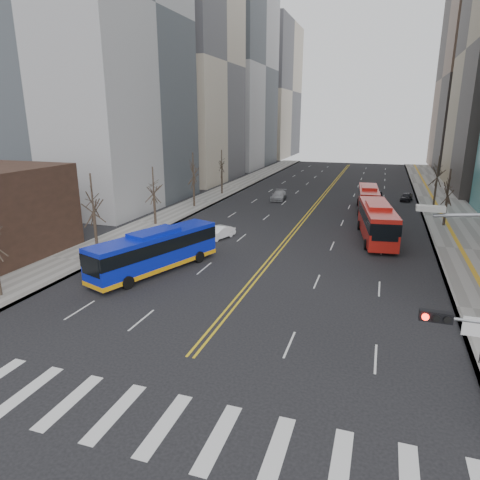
% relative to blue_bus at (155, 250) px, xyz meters
% --- Properties ---
extents(ground, '(220.00, 220.00, 0.00)m').
position_rel_blue_bus_xyz_m(ground, '(8.16, -16.11, -1.82)').
color(ground, black).
extents(sidewalk_right, '(7.00, 130.00, 0.15)m').
position_rel_blue_bus_xyz_m(sidewalk_right, '(25.66, 28.89, -1.75)').
color(sidewalk_right, gray).
rests_on(sidewalk_right, ground).
extents(sidewalk_left, '(5.00, 130.00, 0.15)m').
position_rel_blue_bus_xyz_m(sidewalk_left, '(-8.34, 28.89, -1.75)').
color(sidewalk_left, gray).
rests_on(sidewalk_left, ground).
extents(crosswalk, '(26.70, 4.00, 0.01)m').
position_rel_blue_bus_xyz_m(crosswalk, '(8.16, -16.11, -1.82)').
color(crosswalk, silver).
rests_on(crosswalk, ground).
extents(centerline, '(0.55, 100.00, 0.01)m').
position_rel_blue_bus_xyz_m(centerline, '(8.16, 38.89, -1.82)').
color(centerline, gold).
rests_on(centerline, ground).
extents(office_towers, '(83.00, 134.00, 58.00)m').
position_rel_blue_bus_xyz_m(office_towers, '(8.29, 52.39, 22.10)').
color(office_towers, '#9A9A9D').
rests_on(office_towers, ground).
extents(street_trees, '(35.20, 47.20, 7.60)m').
position_rel_blue_bus_xyz_m(street_trees, '(0.98, 18.44, 3.05)').
color(street_trees, '#2F261D').
rests_on(street_trees, ground).
extents(blue_bus, '(6.38, 12.08, 3.47)m').
position_rel_blue_bus_xyz_m(blue_bus, '(0.00, 0.00, 0.00)').
color(blue_bus, '#0C1DB7').
rests_on(blue_bus, ground).
extents(red_bus_near, '(4.40, 12.18, 3.76)m').
position_rel_blue_bus_xyz_m(red_bus_near, '(16.82, 15.67, 0.26)').
color(red_bus_near, red).
rests_on(red_bus_near, ground).
extents(red_bus_far, '(3.26, 10.69, 3.36)m').
position_rel_blue_bus_xyz_m(red_bus_far, '(15.41, 29.99, 0.05)').
color(red_bus_far, red).
rests_on(red_bus_far, ground).
extents(car_white, '(2.60, 4.12, 1.28)m').
position_rel_blue_bus_xyz_m(car_white, '(1.35, 10.83, -1.18)').
color(car_white, white).
rests_on(car_white, ground).
extents(car_dark_mid, '(2.11, 3.78, 1.22)m').
position_rel_blue_bus_xyz_m(car_dark_mid, '(20.66, 39.35, -1.21)').
color(car_dark_mid, black).
rests_on(car_dark_mid, ground).
extents(car_silver, '(2.23, 4.90, 1.39)m').
position_rel_blue_bus_xyz_m(car_silver, '(2.16, 33.90, -1.13)').
color(car_silver, '#9E9EA3').
rests_on(car_silver, ground).
extents(car_dark_far, '(2.58, 4.10, 1.06)m').
position_rel_blue_bus_xyz_m(car_dark_far, '(15.98, 43.35, -1.29)').
color(car_dark_far, black).
rests_on(car_dark_far, ground).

